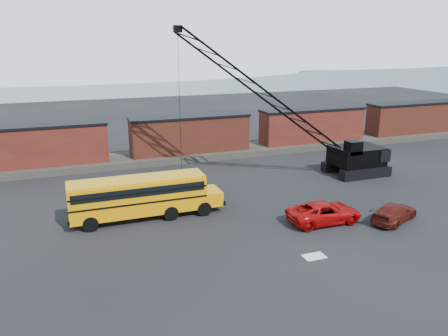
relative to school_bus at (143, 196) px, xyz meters
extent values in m
plane|color=black|center=(8.35, -5.91, -1.79)|extent=(160.00, 160.00, 0.00)
cube|color=silver|center=(8.35, 334.09, 10.21)|extent=(800.00, 80.00, 24.00)
cube|color=#403B34|center=(8.35, 16.09, -1.44)|extent=(120.00, 5.00, 0.70)
cube|color=#421713|center=(-7.65, 16.09, 0.91)|extent=(13.50, 2.90, 4.00)
cube|color=black|center=(-7.65, 16.09, 2.96)|extent=(13.70, 3.10, 0.25)
cube|color=black|center=(-3.45, 16.09, -0.79)|extent=(2.20, 2.40, 0.60)
cube|color=#4A1814|center=(8.35, 16.09, 0.91)|extent=(13.50, 2.90, 4.00)
cube|color=black|center=(8.35, 16.09, 2.96)|extent=(13.70, 3.10, 0.25)
cube|color=black|center=(4.15, 16.09, -0.79)|extent=(2.20, 2.40, 0.60)
cube|color=black|center=(12.55, 16.09, -0.79)|extent=(2.20, 2.40, 0.60)
cube|color=#421713|center=(24.35, 16.09, 0.91)|extent=(13.50, 2.90, 4.00)
cube|color=black|center=(24.35, 16.09, 2.96)|extent=(13.70, 3.10, 0.25)
cube|color=black|center=(20.15, 16.09, -0.79)|extent=(2.20, 2.40, 0.60)
cube|color=black|center=(28.55, 16.09, -0.79)|extent=(2.20, 2.40, 0.60)
cube|color=#4A1814|center=(40.35, 16.09, 0.91)|extent=(13.50, 2.90, 4.00)
cube|color=black|center=(40.35, 16.09, 2.96)|extent=(13.70, 3.10, 0.25)
cube|color=black|center=(36.15, 16.09, -0.79)|extent=(2.20, 2.40, 0.60)
cube|color=black|center=(44.55, 16.09, -0.79)|extent=(2.20, 2.40, 0.60)
cube|color=silver|center=(8.85, -9.91, -1.78)|extent=(1.40, 0.90, 0.02)
cube|color=orange|center=(-0.35, 0.00, 0.01)|extent=(10.00, 2.50, 2.50)
cube|color=orange|center=(5.25, 0.00, -0.69)|extent=(1.60, 2.30, 1.10)
cube|color=orange|center=(-0.35, 0.00, 1.31)|extent=(10.00, 2.30, 0.18)
cube|color=black|center=(-0.35, -1.26, 0.71)|extent=(9.60, 0.05, 0.65)
cube|color=black|center=(-0.35, 1.26, 0.71)|extent=(9.60, 0.05, 0.65)
cube|color=black|center=(6.10, 0.00, -0.99)|extent=(0.15, 2.45, 0.35)
cube|color=black|center=(-5.40, 0.00, -0.99)|extent=(0.15, 2.50, 0.35)
cylinder|color=black|center=(-3.95, -1.15, -1.24)|extent=(1.10, 0.35, 1.10)
cylinder|color=black|center=(-3.95, 1.15, -1.24)|extent=(1.10, 0.35, 1.10)
cylinder|color=black|center=(1.85, -1.15, -1.24)|extent=(1.10, 0.35, 1.10)
cylinder|color=black|center=(1.85, 1.15, -1.24)|extent=(1.10, 0.35, 1.10)
cylinder|color=black|center=(4.45, -1.15, -1.24)|extent=(1.10, 0.35, 1.10)
cylinder|color=black|center=(4.45, 1.15, -1.24)|extent=(1.10, 0.35, 1.10)
imported|color=#AD0808|center=(12.38, -5.47, -1.02)|extent=(5.65, 2.73, 1.55)
imported|color=#4D130D|center=(17.37, -7.09, -1.12)|extent=(5.02, 3.60, 1.35)
cube|color=black|center=(22.25, 2.50, -1.29)|extent=(5.50, 1.00, 1.00)
cube|color=black|center=(22.25, 5.70, -1.29)|extent=(5.50, 1.00, 1.00)
cube|color=black|center=(22.25, 4.10, 0.11)|extent=(4.80, 3.60, 1.80)
cube|color=black|center=(24.25, 4.10, 0.31)|extent=(1.20, 3.80, 1.20)
cube|color=black|center=(20.85, 2.90, 1.31)|extent=(1.40, 1.20, 1.30)
cube|color=black|center=(20.85, 2.35, 1.31)|extent=(1.20, 0.06, 0.90)
cube|color=black|center=(4.67, 6.25, 12.12)|extent=(0.70, 0.50, 0.60)
cylinder|color=black|center=(4.67, 6.25, 5.16)|extent=(0.04, 0.04, 13.61)
cube|color=black|center=(4.67, 6.25, -1.44)|extent=(0.25, 0.25, 0.50)
camera|label=1|loc=(-4.99, -31.02, 11.13)|focal=35.00mm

